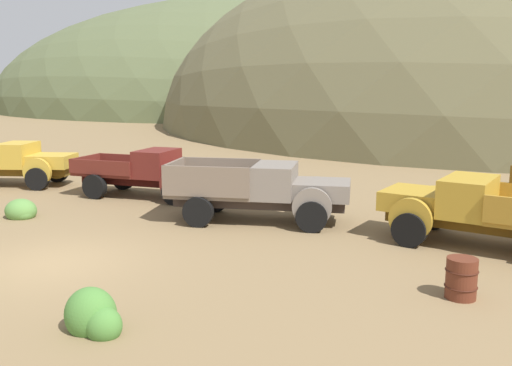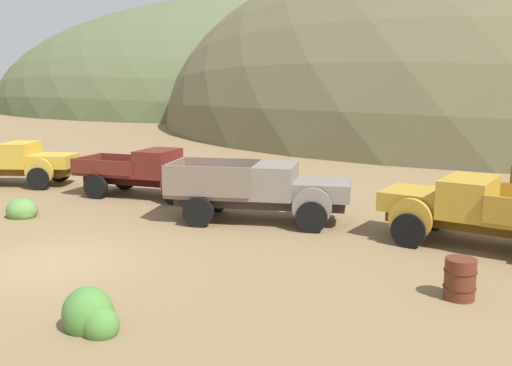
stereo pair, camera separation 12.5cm
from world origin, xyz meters
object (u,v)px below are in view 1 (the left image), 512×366
truck_mustard (471,210)px  oil_drum_foreground (461,278)px  truck_faded_yellow (16,163)px  truck_primer_gray (270,191)px  truck_oxblood (156,173)px

truck_mustard → oil_drum_foreground: truck_mustard is taller
truck_faded_yellow → truck_mustard: size_ratio=1.04×
truck_primer_gray → truck_mustard: 6.08m
truck_mustard → oil_drum_foreground: bearing=100.5°
truck_primer_gray → oil_drum_foreground: 7.62m
truck_oxblood → truck_mustard: size_ratio=0.96×
oil_drum_foreground → truck_primer_gray: bearing=141.3°
truck_primer_gray → truck_mustard: (6.06, -0.46, -0.01)m
oil_drum_foreground → truck_faded_yellow: bearing=159.7°
truck_oxblood → truck_faded_yellow: bearing=177.7°
truck_oxblood → oil_drum_foreground: size_ratio=6.56×
truck_primer_gray → oil_drum_foreground: bearing=-49.3°
truck_faded_yellow → oil_drum_foreground: bearing=-37.0°
truck_faded_yellow → oil_drum_foreground: size_ratio=7.06×
truck_oxblood → truck_mustard: truck_mustard is taller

